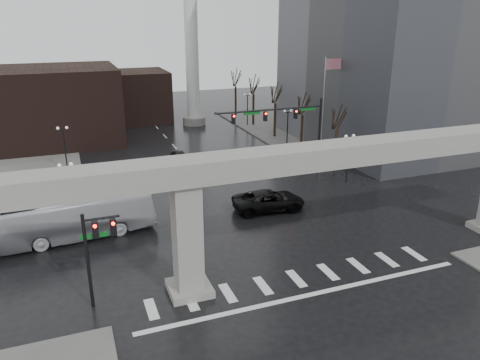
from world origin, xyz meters
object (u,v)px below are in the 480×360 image
Objects in this scene: signal_mast_arm at (289,121)px; far_car at (181,158)px; pickup_truck at (269,200)px; city_bus at (71,217)px.

far_car is at bearing 142.47° from signal_mast_arm.
pickup_truck is 1.55× the size of far_car.
city_bus is at bearing -129.62° from far_car.
pickup_truck is 0.51× the size of city_bus.
signal_mast_arm is 0.96× the size of city_bus.
signal_mast_arm is at bearing -38.99° from far_car.
signal_mast_arm reaches higher than pickup_truck.
pickup_truck is at bearing -125.00° from signal_mast_arm.
signal_mast_arm is at bearing -29.84° from pickup_truck.
signal_mast_arm is 1.89× the size of pickup_truck.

